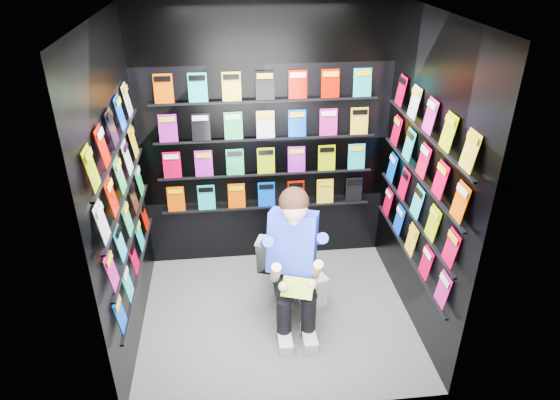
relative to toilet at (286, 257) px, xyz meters
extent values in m
plane|color=slate|center=(-0.13, -0.40, -0.37)|extent=(2.40, 2.40, 0.00)
plane|color=white|center=(-0.13, -0.40, 2.23)|extent=(2.40, 2.40, 0.00)
cube|color=black|center=(-0.13, 0.60, 0.93)|extent=(2.40, 0.04, 2.60)
cube|color=black|center=(-0.13, -1.40, 0.93)|extent=(2.40, 0.04, 2.60)
cube|color=black|center=(-1.33, -0.40, 0.93)|extent=(0.04, 2.00, 2.60)
cube|color=black|center=(1.07, -0.40, 0.93)|extent=(0.04, 2.00, 2.60)
imported|color=white|center=(0.00, 0.00, 0.00)|extent=(0.64, 0.84, 0.73)
cube|color=silver|center=(0.18, -0.16, -0.23)|extent=(0.32, 0.42, 0.28)
cube|color=silver|center=(0.18, -0.16, -0.07)|extent=(0.35, 0.45, 0.03)
cube|color=green|center=(0.00, -0.73, 0.21)|extent=(0.29, 0.22, 0.11)
camera|label=1|loc=(-0.49, -3.86, 2.73)|focal=32.00mm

